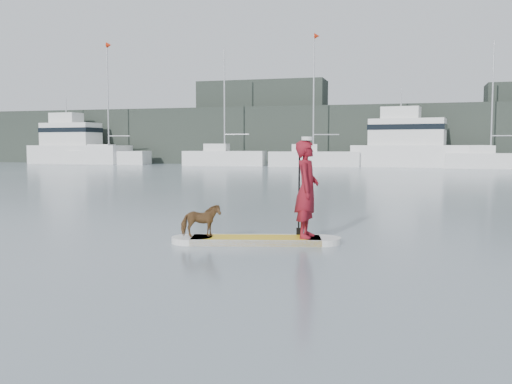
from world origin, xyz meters
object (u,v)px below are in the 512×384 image
(sailboat_c, at_px, (224,157))
(sailboat_e, at_px, (490,159))
(paddleboard, at_px, (256,240))
(paddler, at_px, (307,189))
(dog, at_px, (201,221))
(sailboat_d, at_px, (312,157))
(sailboat_b, at_px, (108,156))
(motor_yacht_b, at_px, (76,145))
(motor_yacht_a, at_px, (414,145))

(sailboat_c, bearing_deg, sailboat_e, -7.34)
(paddleboard, distance_m, paddler, 1.40)
(dog, relative_size, sailboat_d, 0.06)
(sailboat_b, height_order, sailboat_d, sailboat_b)
(sailboat_e, relative_size, motor_yacht_b, 0.96)
(paddleboard, relative_size, sailboat_e, 0.30)
(sailboat_e, bearing_deg, dog, -102.72)
(paddleboard, bearing_deg, sailboat_d, 84.82)
(paddleboard, bearing_deg, motor_yacht_b, 112.91)
(sailboat_c, distance_m, sailboat_e, 24.19)
(dog, bearing_deg, motor_yacht_a, -34.88)
(paddleboard, bearing_deg, sailboat_b, 109.48)
(paddleboard, relative_size, dog, 4.29)
(dog, bearing_deg, motor_yacht_b, 5.77)
(sailboat_b, relative_size, sailboat_c, 1.11)
(sailboat_b, distance_m, motor_yacht_a, 31.19)
(sailboat_e, bearing_deg, motor_yacht_b, 177.58)
(sailboat_b, xyz_separation_m, motor_yacht_a, (31.16, 0.26, 1.15))
(motor_yacht_a, bearing_deg, dog, -87.79)
(sailboat_d, distance_m, motor_yacht_b, 26.39)
(sailboat_d, xyz_separation_m, motor_yacht_b, (-26.31, 1.65, 1.16))
(dog, bearing_deg, sailboat_d, -22.71)
(paddler, height_order, motor_yacht_b, motor_yacht_b)
(dog, relative_size, motor_yacht_b, 0.07)
(paddler, height_order, sailboat_e, sailboat_e)
(sailboat_c, relative_size, motor_yacht_a, 0.91)
(sailboat_e, xyz_separation_m, motor_yacht_b, (-41.69, 2.30, 1.27))
(sailboat_d, bearing_deg, dog, -94.33)
(sailboat_d, xyz_separation_m, sailboat_e, (15.38, -0.65, -0.11))
(dog, distance_m, sailboat_d, 42.79)
(motor_yacht_a, distance_m, motor_yacht_b, 35.48)
(sailboat_d, bearing_deg, sailboat_e, -13.95)
(sailboat_d, height_order, sailboat_e, sailboat_d)
(paddler, distance_m, motor_yacht_a, 43.32)
(paddleboard, relative_size, paddler, 1.72)
(dog, height_order, sailboat_c, sailboat_c)
(motor_yacht_a, bearing_deg, paddler, -85.21)
(dog, height_order, sailboat_b, sailboat_b)
(motor_yacht_b, bearing_deg, sailboat_e, 1.11)
(motor_yacht_b, bearing_deg, sailboat_b, -3.76)
(sailboat_b, bearing_deg, sailboat_c, -8.28)
(paddleboard, bearing_deg, dog, -180.00)
(sailboat_d, distance_m, motor_yacht_a, 9.33)
(paddler, xyz_separation_m, motor_yacht_b, (-33.68, 43.61, 0.98))
(sailboat_b, height_order, sailboat_c, sailboat_b)
(dog, height_order, sailboat_d, sailboat_d)
(sailboat_b, relative_size, motor_yacht_b, 1.13)
(sailboat_c, xyz_separation_m, sailboat_e, (24.17, -0.83, -0.07))
(sailboat_c, bearing_deg, dog, -77.00)
(paddler, xyz_separation_m, sailboat_e, (8.00, 41.31, -0.29))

